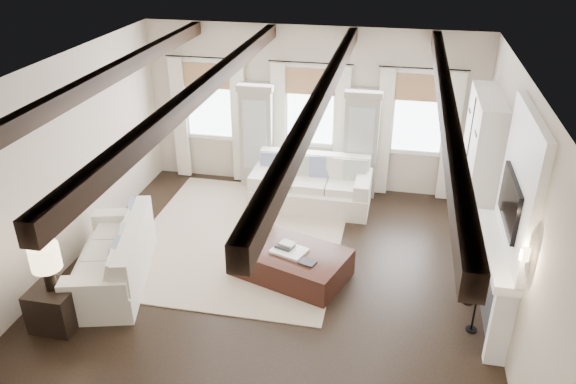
% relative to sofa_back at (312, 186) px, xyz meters
% --- Properties ---
extents(ground, '(7.50, 7.50, 0.00)m').
position_rel_sofa_back_xyz_m(ground, '(-0.18, -2.87, -0.39)').
color(ground, black).
rests_on(ground, ground).
extents(room_shell, '(6.54, 7.54, 3.22)m').
position_rel_sofa_back_xyz_m(room_shell, '(0.56, -1.97, 1.50)').
color(room_shell, beige).
rests_on(room_shell, ground).
extents(area_rug, '(3.43, 4.15, 0.02)m').
position_rel_sofa_back_xyz_m(area_rug, '(-0.99, -1.45, -0.38)').
color(area_rug, '#B8A58E').
rests_on(area_rug, ground).
extents(sofa_back, '(2.22, 1.01, 0.95)m').
position_rel_sofa_back_xyz_m(sofa_back, '(0.00, 0.00, 0.00)').
color(sofa_back, white).
rests_on(sofa_back, ground).
extents(sofa_left, '(1.50, 2.33, 0.92)m').
position_rel_sofa_back_xyz_m(sofa_left, '(-2.47, -3.03, -0.02)').
color(sofa_left, white).
rests_on(sofa_left, ground).
extents(ottoman, '(1.93, 1.53, 0.44)m').
position_rel_sofa_back_xyz_m(ottoman, '(0.08, -2.36, -0.17)').
color(ottoman, black).
rests_on(ottoman, ground).
extents(tray, '(0.60, 0.52, 0.04)m').
position_rel_sofa_back_xyz_m(tray, '(0.06, -2.40, 0.07)').
color(tray, white).
rests_on(tray, ottoman).
extents(book_lower, '(0.31, 0.27, 0.04)m').
position_rel_sofa_back_xyz_m(book_lower, '(-0.02, -2.35, 0.11)').
color(book_lower, '#262628').
rests_on(book_lower, tray).
extents(book_upper, '(0.26, 0.23, 0.03)m').
position_rel_sofa_back_xyz_m(book_upper, '(0.01, -2.32, 0.15)').
color(book_upper, beige).
rests_on(book_upper, book_lower).
extents(book_loose, '(0.29, 0.25, 0.03)m').
position_rel_sofa_back_xyz_m(book_loose, '(0.38, -2.65, 0.07)').
color(book_loose, '#262628').
rests_on(book_loose, ottoman).
extents(side_table_front, '(0.59, 0.59, 0.59)m').
position_rel_sofa_back_xyz_m(side_table_front, '(-2.80, -4.13, -0.09)').
color(side_table_front, black).
rests_on(side_table_front, ground).
extents(lamp_front, '(0.39, 0.39, 0.67)m').
position_rel_sofa_back_xyz_m(lamp_front, '(-2.80, -4.13, 0.66)').
color(lamp_front, black).
rests_on(lamp_front, side_table_front).
extents(side_table_back, '(0.43, 0.43, 0.64)m').
position_rel_sofa_back_xyz_m(side_table_back, '(-1.26, 0.78, -0.07)').
color(side_table_back, black).
rests_on(side_table_back, ground).
extents(lamp_back, '(0.39, 0.39, 0.66)m').
position_rel_sofa_back_xyz_m(lamp_back, '(-1.26, 0.78, 0.70)').
color(lamp_back, black).
rests_on(lamp_back, side_table_back).
extents(candlestick_near, '(0.15, 0.15, 0.74)m').
position_rel_sofa_back_xyz_m(candlestick_near, '(2.72, -3.13, -0.08)').
color(candlestick_near, black).
rests_on(candlestick_near, ground).
extents(candlestick_far, '(0.16, 0.16, 0.78)m').
position_rel_sofa_back_xyz_m(candlestick_far, '(2.72, -2.52, -0.07)').
color(candlestick_far, black).
rests_on(candlestick_far, ground).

